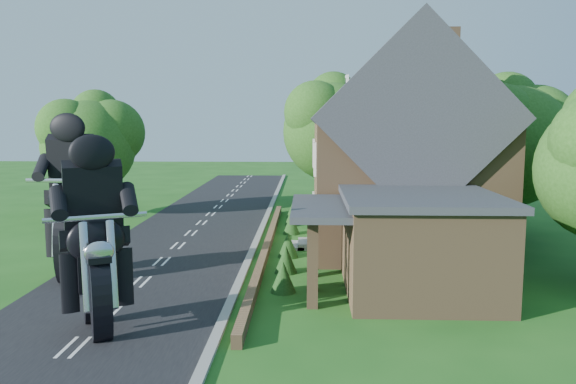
{
  "coord_description": "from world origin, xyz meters",
  "views": [
    {
      "loc": [
        6.13,
        -19.88,
        5.94
      ],
      "look_at": [
        5.28,
        4.53,
        2.8
      ],
      "focal_mm": 35.0,
      "sensor_mm": 36.0,
      "label": 1
    }
  ],
  "objects_px": {
    "annex": "(416,242)",
    "motorcycle_follow": "(76,253)",
    "motorcycle_lead": "(98,304)",
    "house": "(403,155)",
    "garden_wall": "(267,247)"
  },
  "relations": [
    {
      "from": "motorcycle_follow",
      "to": "motorcycle_lead",
      "type": "bearing_deg",
      "value": 119.28
    },
    {
      "from": "garden_wall",
      "to": "house",
      "type": "relative_size",
      "value": 2.15
    },
    {
      "from": "annex",
      "to": "motorcycle_lead",
      "type": "height_order",
      "value": "annex"
    },
    {
      "from": "house",
      "to": "motorcycle_follow",
      "type": "distance_m",
      "value": 14.59
    },
    {
      "from": "house",
      "to": "motorcycle_lead",
      "type": "relative_size",
      "value": 5.73
    },
    {
      "from": "house",
      "to": "annex",
      "type": "xyz_separation_m",
      "value": [
        -0.62,
        -6.8,
        -2.58
      ]
    },
    {
      "from": "garden_wall",
      "to": "motorcycle_lead",
      "type": "bearing_deg",
      "value": -112.13
    },
    {
      "from": "motorcycle_lead",
      "to": "motorcycle_follow",
      "type": "relative_size",
      "value": 0.9
    },
    {
      "from": "garden_wall",
      "to": "motorcycle_lead",
      "type": "relative_size",
      "value": 12.32
    },
    {
      "from": "house",
      "to": "annex",
      "type": "bearing_deg",
      "value": -95.24
    },
    {
      "from": "garden_wall",
      "to": "annex",
      "type": "distance_m",
      "value": 8.19
    },
    {
      "from": "garden_wall",
      "to": "house",
      "type": "bearing_deg",
      "value": 9.17
    },
    {
      "from": "annex",
      "to": "motorcycle_lead",
      "type": "bearing_deg",
      "value": -156.87
    },
    {
      "from": "annex",
      "to": "motorcycle_follow",
      "type": "bearing_deg",
      "value": 173.72
    },
    {
      "from": "motorcycle_lead",
      "to": "annex",
      "type": "bearing_deg",
      "value": 175.73
    }
  ]
}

